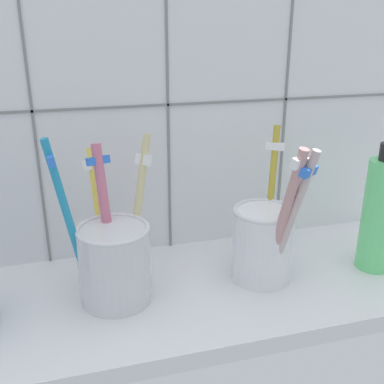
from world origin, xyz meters
TOP-DOWN VIEW (x-y plane):
  - counter_slab at (0.00, 0.00)cm, footprint 64.00×22.00cm
  - tile_wall_back at (-0.00, 12.00)cm, footprint 64.00×2.20cm
  - toothbrush_cup_left at (-8.76, 0.18)cm, footprint 11.71×11.30cm
  - toothbrush_cup_right at (8.82, -0.27)cm, footprint 7.48×11.21cm
  - soap_bottle at (23.36, -1.58)cm, footprint 4.35×4.35cm

SIDE VIEW (x-z plane):
  - counter_slab at x=0.00cm, z-range 0.00..2.00cm
  - toothbrush_cup_left at x=-8.76cm, z-range -2.38..16.52cm
  - toothbrush_cup_right at x=8.82cm, z-range -1.78..15.94cm
  - soap_bottle at x=23.36cm, z-range 1.33..17.32cm
  - tile_wall_back at x=0.00cm, z-range 0.00..45.00cm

